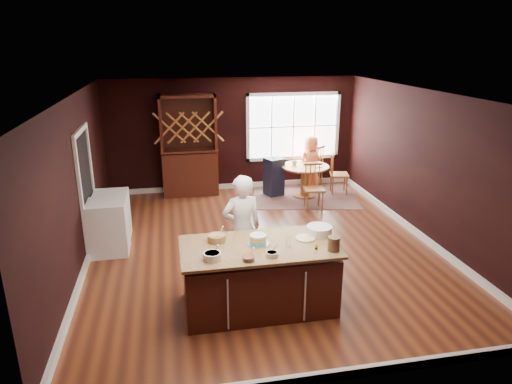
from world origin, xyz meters
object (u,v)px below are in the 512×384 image
(seated_woman, at_px, (310,163))
(hutch, at_px, (189,146))
(baker, at_px, (242,229))
(layer_cake, at_px, (258,239))
(chair_north, at_px, (312,166))
(dining_table, at_px, (305,175))
(washer, at_px, (108,227))
(dryer, at_px, (112,215))
(chair_south, at_px, (314,187))
(chair_east, at_px, (339,173))
(kitchen_island, at_px, (259,278))
(high_chair, at_px, (274,176))
(toddler, at_px, (270,161))

(seated_woman, bearing_deg, hutch, -25.52)
(baker, relative_size, layer_cake, 5.34)
(layer_cake, xyz_separation_m, chair_north, (2.41, 5.10, -0.45))
(dining_table, relative_size, washer, 1.20)
(hutch, height_order, dryer, hutch)
(chair_south, relative_size, seated_woman, 0.76)
(chair_east, xyz_separation_m, chair_north, (-0.45, 0.69, 0.02))
(layer_cake, distance_m, chair_north, 5.65)
(chair_south, relative_size, dryer, 1.15)
(chair_north, bearing_deg, layer_cake, 27.24)
(kitchen_island, xyz_separation_m, high_chair, (1.29, 4.65, 0.03))
(seated_woman, xyz_separation_m, washer, (-4.48, -2.77, -0.20))
(dining_table, xyz_separation_m, baker, (-2.08, -3.59, 0.30))
(chair_east, distance_m, seated_woman, 0.76)
(baker, height_order, hutch, hutch)
(chair_north, distance_m, washer, 5.50)
(chair_east, height_order, chair_south, chair_east)
(dining_table, height_order, seated_woman, seated_woman)
(layer_cake, bearing_deg, seated_woman, 64.94)
(baker, xyz_separation_m, washer, (-2.10, 1.35, -0.37))
(high_chair, xyz_separation_m, dryer, (-3.50, -1.85, -0.03))
(layer_cake, height_order, washer, layer_cake)
(chair_south, distance_m, chair_north, 1.70)
(chair_north, distance_m, hutch, 3.12)
(chair_north, distance_m, toddler, 1.28)
(layer_cake, xyz_separation_m, chair_south, (1.92, 3.47, -0.48))
(dining_table, height_order, layer_cake, layer_cake)
(hutch, bearing_deg, kitchen_island, -82.85)
(kitchen_island, distance_m, high_chair, 4.83)
(seated_woman, xyz_separation_m, dryer, (-4.48, -2.13, -0.23))
(dining_table, xyz_separation_m, chair_north, (0.43, 0.76, -0.00))
(hutch, bearing_deg, chair_south, -31.56)
(dining_table, relative_size, chair_north, 1.05)
(chair_south, distance_m, hutch, 3.08)
(layer_cake, xyz_separation_m, toddler, (1.23, 4.69, -0.17))
(baker, xyz_separation_m, high_chair, (1.39, 3.84, -0.36))
(layer_cake, bearing_deg, kitchen_island, -90.41)
(baker, bearing_deg, dining_table, -128.22)
(high_chair, bearing_deg, chair_south, -80.05)
(chair_north, relative_size, high_chair, 1.13)
(chair_south, height_order, hutch, hutch)
(kitchen_island, xyz_separation_m, chair_north, (2.41, 5.16, 0.09))
(chair_south, bearing_deg, seated_woman, 81.45)
(chair_north, bearing_deg, hutch, -36.43)
(kitchen_island, relative_size, hutch, 0.88)
(layer_cake, height_order, high_chair, layer_cake)
(chair_east, distance_m, chair_south, 1.33)
(chair_north, xyz_separation_m, dryer, (-4.61, -2.36, -0.09))
(toddler, height_order, washer, toddler)
(baker, relative_size, chair_east, 1.62)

